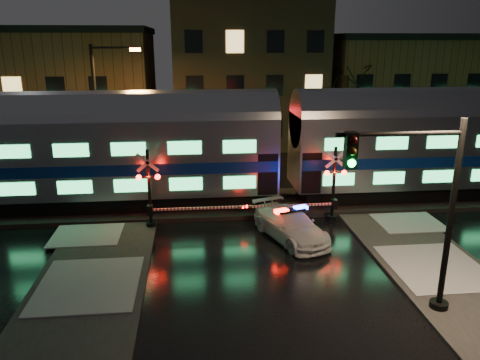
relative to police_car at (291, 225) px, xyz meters
name	(u,v)px	position (x,y,z in m)	size (l,w,h in m)	color
ground	(258,245)	(-1.54, -0.50, -0.66)	(120.00, 120.00, 0.00)	black
ballast	(245,204)	(-1.54, 4.50, -0.54)	(90.00, 4.20, 0.24)	black
sidewalk_left	(68,337)	(-8.04, -6.50, -0.60)	(4.00, 20.00, 0.12)	#2D2D2D
building_left	(66,91)	(-14.54, 21.50, 3.84)	(14.00, 10.00, 9.00)	#543220
building_mid	(245,74)	(0.46, 22.00, 5.09)	(12.00, 11.00, 11.50)	brown
building_right	(391,90)	(13.46, 21.50, 3.59)	(12.00, 10.00, 8.50)	#543220
train	(285,143)	(0.53, 4.50, 2.73)	(51.00, 3.12, 5.92)	black
police_car	(291,225)	(0.00, 0.00, 0.00)	(3.25, 4.86, 1.46)	silver
crossing_signal_right	(326,192)	(2.09, 1.80, 0.86)	(5.23, 0.63, 3.71)	black
crossing_signal_left	(158,197)	(-5.89, 1.80, 0.90)	(5.33, 0.64, 3.78)	black
traffic_light	(421,216)	(2.65, -6.22, 2.71)	(4.09, 0.72, 6.33)	black
streetlight	(101,108)	(-9.34, 8.50, 4.13)	(2.78, 0.29, 8.30)	black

